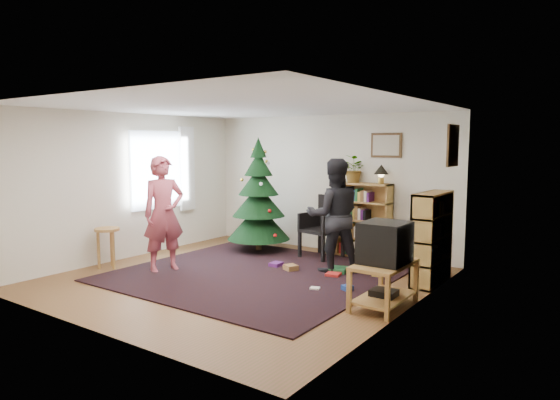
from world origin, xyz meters
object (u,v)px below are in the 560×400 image
Objects in this scene: picture_back at (386,145)px; table_lamp at (381,171)px; tv_stand at (384,281)px; person_standing at (164,214)px; christmas_tree at (259,204)px; potted_plant at (355,169)px; stool at (107,237)px; crt_tv at (385,242)px; armchair at (325,224)px; picture_right at (453,146)px; bookshelf_right at (432,237)px; person_by_chair at (334,216)px; bookshelf_back at (364,219)px.

picture_back reaches higher than table_lamp.
tv_stand is 0.54× the size of person_standing.
christmas_tree is 1.86m from potted_plant.
potted_plant is at bearing 47.72° from stool.
armchair is (-1.95, 1.94, -0.21)m from crt_tv.
stool is (-4.64, -2.48, -1.45)m from picture_right.
bookshelf_right is at bearing -5.25° from christmas_tree.
picture_back is 1.15× the size of potted_plant.
armchair is 2.78m from person_standing.
armchair is at bearing -91.75° from person_by_chair.
bookshelf_right is 1.41m from tv_stand.
person_by_chair is at bearing 139.61° from tv_stand.
picture_back is 3.86m from person_standing.
bookshelf_back is 4.29m from stool.
picture_right is at bearing 81.67° from tv_stand.
bookshelf_back is at bearing -157.26° from picture_back.
picture_right is 3.62m from christmas_tree.
person_standing is at bearing -125.79° from potted_plant.
picture_back is 0.57× the size of tv_stand.
bookshelf_right is 4.97m from stool.
picture_back is 0.45m from table_lamp.
picture_right is at bearing -19.71° from bookshelf_back.
armchair is at bearing 174.74° from picture_right.
potted_plant reaches higher than stool.
person_standing is at bearing -174.60° from tv_stand.
bookshelf_right is (1.51, -0.97, 0.00)m from bookshelf_back.
christmas_tree is 2.02m from person_standing.
christmas_tree is at bearing -55.33° from person_by_chair.
bookshelf_right is at bearing -29.46° from potted_plant.
person_by_chair is (-1.45, -0.23, 0.21)m from bookshelf_right.
person_by_chair is at bearing -16.06° from christmas_tree.
stool is at bearing 115.03° from bookshelf_right.
picture_right is 0.56× the size of armchair.
potted_plant is at bearing 162.29° from picture_right.
picture_back is 0.26× the size of christmas_tree.
bookshelf_back is 2.72m from crt_tv.
potted_plant is 0.50m from table_lamp.
picture_right reaches higher than potted_plant.
picture_right is 2.60m from armchair.
armchair reaches higher than crt_tv.
christmas_tree reaches higher than potted_plant.
person_by_chair is 3.65× the size of potted_plant.
picture_right is 1.06× the size of crt_tv.
table_lamp is (-1.21, 0.97, 0.86)m from bookshelf_right.
armchair is (-0.56, -0.39, -0.08)m from bookshelf_back.
tv_stand is 1.83m from person_by_chair.
picture_right is at bearing 5.12° from armchair.
person_standing reaches higher than bookshelf_right.
crt_tv is 1.18× the size of potted_plant.
table_lamp is at bearing 51.42° from bookshelf_right.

